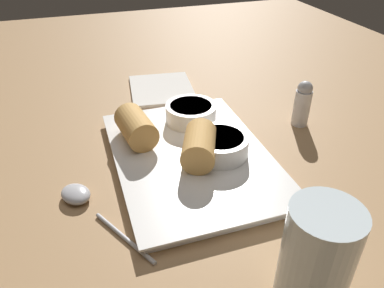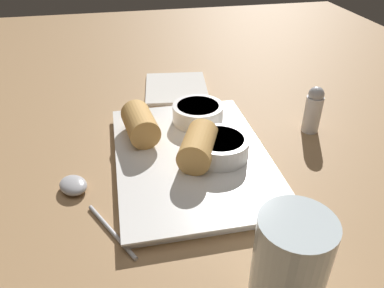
{
  "view_description": "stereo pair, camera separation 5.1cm",
  "coord_description": "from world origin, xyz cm",
  "px_view_note": "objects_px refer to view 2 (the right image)",
  "views": [
    {
      "loc": [
        41.88,
        -14.35,
        33.99
      ],
      "look_at": [
        0.34,
        -0.61,
        5.32
      ],
      "focal_mm": 35.0,
      "sensor_mm": 36.0,
      "label": 1
    },
    {
      "loc": [
        43.19,
        -9.45,
        33.99
      ],
      "look_at": [
        0.34,
        -0.61,
        5.32
      ],
      "focal_mm": 35.0,
      "sensor_mm": 36.0,
      "label": 2
    }
  ],
  "objects_px": {
    "serving_plate": "(192,159)",
    "napkin": "(176,88)",
    "drinking_glass": "(288,271)",
    "salt_shaker": "(313,109)",
    "dipping_bowl_near": "(220,146)",
    "dipping_bowl_far": "(198,112)",
    "spoon": "(77,189)"
  },
  "relations": [
    {
      "from": "serving_plate",
      "to": "dipping_bowl_near",
      "type": "xyz_separation_m",
      "value": [
        0.01,
        0.04,
        0.02
      ]
    },
    {
      "from": "serving_plate",
      "to": "dipping_bowl_near",
      "type": "distance_m",
      "value": 0.05
    },
    {
      "from": "dipping_bowl_near",
      "to": "drinking_glass",
      "type": "xyz_separation_m",
      "value": [
        0.23,
        -0.0,
        0.03
      ]
    },
    {
      "from": "dipping_bowl_near",
      "to": "drinking_glass",
      "type": "height_order",
      "value": "drinking_glass"
    },
    {
      "from": "dipping_bowl_near",
      "to": "salt_shaker",
      "type": "bearing_deg",
      "value": 109.51
    },
    {
      "from": "dipping_bowl_far",
      "to": "drinking_glass",
      "type": "distance_m",
      "value": 0.34
    },
    {
      "from": "serving_plate",
      "to": "dipping_bowl_far",
      "type": "relative_size",
      "value": 3.69
    },
    {
      "from": "dipping_bowl_near",
      "to": "salt_shaker",
      "type": "height_order",
      "value": "salt_shaker"
    },
    {
      "from": "dipping_bowl_near",
      "to": "dipping_bowl_far",
      "type": "bearing_deg",
      "value": -175.2
    },
    {
      "from": "spoon",
      "to": "napkin",
      "type": "relative_size",
      "value": 1.03
    },
    {
      "from": "napkin",
      "to": "dipping_bowl_far",
      "type": "bearing_deg",
      "value": 3.16
    },
    {
      "from": "napkin",
      "to": "dipping_bowl_near",
      "type": "bearing_deg",
      "value": 3.8
    },
    {
      "from": "serving_plate",
      "to": "napkin",
      "type": "distance_m",
      "value": 0.25
    },
    {
      "from": "serving_plate",
      "to": "dipping_bowl_far",
      "type": "distance_m",
      "value": 0.1
    },
    {
      "from": "salt_shaker",
      "to": "dipping_bowl_near",
      "type": "bearing_deg",
      "value": -70.49
    },
    {
      "from": "dipping_bowl_near",
      "to": "napkin",
      "type": "height_order",
      "value": "dipping_bowl_near"
    },
    {
      "from": "spoon",
      "to": "salt_shaker",
      "type": "relative_size",
      "value": 2.07
    },
    {
      "from": "drinking_glass",
      "to": "salt_shaker",
      "type": "xyz_separation_m",
      "value": [
        -0.29,
        0.18,
        -0.02
      ]
    },
    {
      "from": "serving_plate",
      "to": "napkin",
      "type": "xyz_separation_m",
      "value": [
        -0.25,
        0.02,
        -0.0
      ]
    },
    {
      "from": "salt_shaker",
      "to": "drinking_glass",
      "type": "bearing_deg",
      "value": -30.79
    },
    {
      "from": "drinking_glass",
      "to": "salt_shaker",
      "type": "height_order",
      "value": "drinking_glass"
    },
    {
      "from": "drinking_glass",
      "to": "salt_shaker",
      "type": "relative_size",
      "value": 1.47
    },
    {
      "from": "serving_plate",
      "to": "salt_shaker",
      "type": "relative_size",
      "value": 3.89
    },
    {
      "from": "serving_plate",
      "to": "drinking_glass",
      "type": "relative_size",
      "value": 2.65
    },
    {
      "from": "dipping_bowl_far",
      "to": "drinking_glass",
      "type": "bearing_deg",
      "value": 0.64
    },
    {
      "from": "dipping_bowl_near",
      "to": "spoon",
      "type": "xyz_separation_m",
      "value": [
        0.03,
        -0.2,
        -0.02
      ]
    },
    {
      "from": "serving_plate",
      "to": "dipping_bowl_far",
      "type": "xyz_separation_m",
      "value": [
        -0.09,
        0.03,
        0.02
      ]
    },
    {
      "from": "dipping_bowl_far",
      "to": "spoon",
      "type": "height_order",
      "value": "dipping_bowl_far"
    },
    {
      "from": "dipping_bowl_far",
      "to": "spoon",
      "type": "distance_m",
      "value": 0.23
    },
    {
      "from": "dipping_bowl_near",
      "to": "salt_shaker",
      "type": "xyz_separation_m",
      "value": [
        -0.06,
        0.17,
        0.01
      ]
    },
    {
      "from": "drinking_glass",
      "to": "salt_shaker",
      "type": "distance_m",
      "value": 0.34
    },
    {
      "from": "drinking_glass",
      "to": "dipping_bowl_far",
      "type": "bearing_deg",
      "value": -179.36
    }
  ]
}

